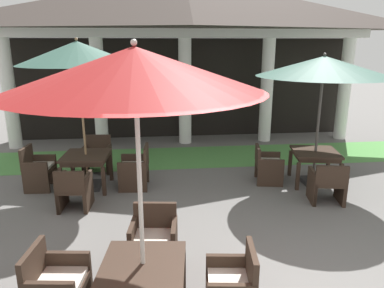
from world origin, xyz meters
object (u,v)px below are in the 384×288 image
patio_umbrella_near_foreground (324,67)px  patio_umbrella_mid_left (78,55)px  patio_umbrella_mid_right (135,73)px  patio_table_mid_right (143,271)px  patio_chair_mid_right_east (233,288)px  patio_chair_mid_left_east (136,169)px  patio_chair_mid_right_west (56,287)px  patio_table_near_foreground (315,156)px  patio_chair_near_foreground_south (327,183)px  patio_table_mid_left (86,159)px  patio_chair_mid_left_north (97,155)px  patio_chair_near_foreground_west (267,165)px  patio_chair_mid_left_west (38,169)px  patio_chair_mid_right_north (154,240)px  patio_chair_mid_left_south (74,189)px

patio_umbrella_near_foreground → patio_umbrella_mid_left: size_ratio=0.91×
patio_umbrella_near_foreground → patio_umbrella_mid_right: patio_umbrella_mid_right is taller
patio_table_mid_right → patio_chair_mid_right_east: size_ratio=1.10×
patio_chair_mid_left_east → patio_chair_mid_right_west: 3.79m
patio_table_near_foreground → patio_chair_mid_left_east: (-3.79, 0.18, -0.21)m
patio_chair_near_foreground_south → patio_umbrella_mid_right: patio_umbrella_mid_right is taller
patio_table_mid_left → patio_chair_mid_left_north: patio_chair_mid_left_north is taller
patio_chair_mid_right_west → patio_table_mid_left: bearing=-168.5°
patio_chair_near_foreground_west → patio_table_mid_right: bearing=-23.4°
patio_chair_mid_right_west → patio_chair_mid_right_east: bearing=90.0°
patio_chair_near_foreground_west → patio_umbrella_mid_left: bearing=-80.5°
patio_umbrella_mid_left → patio_chair_near_foreground_south: bearing=-14.8°
patio_umbrella_near_foreground → patio_table_mid_right: 5.41m
patio_chair_mid_left_north → patio_chair_mid_left_west: bearing=45.0°
patio_chair_mid_right_east → patio_chair_mid_right_north: (-0.82, 1.05, 0.00)m
patio_table_mid_right → patio_chair_mid_right_east: patio_chair_mid_right_east is taller
patio_chair_mid_left_south → patio_chair_mid_left_east: bearing=44.7°
patio_chair_mid_left_north → patio_chair_mid_left_west: (-1.06, -0.93, 0.02)m
patio_umbrella_near_foreground → patio_umbrella_mid_right: (-3.54, -3.65, 0.20)m
patio_umbrella_near_foreground → patio_chair_mid_right_east: 5.02m
patio_umbrella_mid_right → patio_chair_mid_right_north: 2.43m
patio_chair_mid_left_east → patio_chair_mid_right_west: patio_chair_mid_left_east is taller
patio_umbrella_mid_left → patio_umbrella_mid_right: patio_umbrella_mid_left is taller
patio_umbrella_mid_left → patio_umbrella_mid_right: size_ratio=1.02×
patio_chair_mid_right_east → patio_table_mid_right: bearing=90.0°
patio_umbrella_mid_left → patio_chair_mid_right_north: bearing=-65.4°
patio_umbrella_mid_right → patio_chair_mid_right_east: 2.44m
patio_chair_mid_left_south → patio_chair_mid_right_north: size_ratio=0.93×
patio_chair_near_foreground_south → patio_chair_mid_right_north: (-3.25, -1.74, 0.02)m
patio_umbrella_mid_left → patio_chair_mid_left_east: 2.51m
patio_umbrella_mid_left → patio_table_mid_right: (1.24, -3.90, -2.10)m
patio_chair_near_foreground_south → patio_table_mid_right: 4.31m
patio_chair_near_foreground_west → patio_table_mid_left: patio_chair_near_foreground_west is taller
patio_chair_mid_left_west → patio_table_near_foreground: bearing=90.6°
patio_chair_mid_left_south → patio_chair_mid_right_east: patio_chair_mid_right_east is taller
patio_chair_mid_left_east → patio_chair_mid_left_north: 1.41m
patio_chair_mid_left_west → patio_table_mid_right: (2.24, -3.97, 0.19)m
patio_chair_mid_left_north → patio_table_mid_right: bearing=107.3°
patio_chair_mid_right_east → patio_chair_mid_left_north: bearing=29.8°
patio_umbrella_mid_right → patio_chair_mid_right_north: size_ratio=3.42×
patio_chair_mid_left_south → patio_table_mid_right: 3.20m
patio_table_mid_right → patio_umbrella_mid_right: (0.00, -0.00, 2.05)m
patio_chair_mid_left_south → patio_table_mid_right: (1.31, -2.91, 0.22)m
patio_chair_mid_left_south → patio_umbrella_mid_left: bearing=90.0°
patio_table_mid_right → patio_umbrella_mid_right: patio_umbrella_mid_right is taller
patio_chair_mid_right_north → patio_table_mid_right: bearing=90.0°
patio_chair_near_foreground_west → patio_umbrella_mid_right: bearing=-23.4°
patio_umbrella_near_foreground → patio_chair_mid_left_west: size_ratio=3.03×
patio_umbrella_near_foreground → patio_chair_mid_right_west: (-4.48, -3.54, -2.05)m
patio_table_near_foreground → patio_chair_mid_right_west: 5.71m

